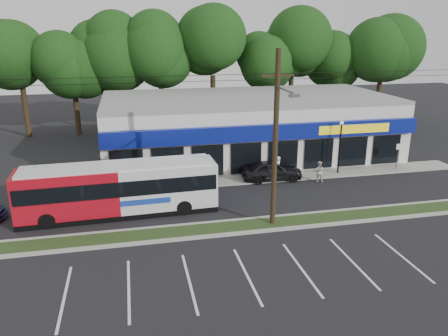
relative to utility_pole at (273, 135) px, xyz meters
The scene contains 14 objects.
ground 6.18m from the utility_pole, 161.89° to the right, with size 120.00×120.00×0.00m, color black.
grass_strip 6.06m from the utility_pole, behind, with size 40.00×1.60×0.12m, color #223616.
curb_south 6.10m from the utility_pole, 164.67° to the right, with size 40.00×0.25×0.14m, color #9E9E93.
curb_north 6.12m from the utility_pole, 161.93° to the left, with size 40.00×0.25×0.14m, color #9E9E93.
sidewalk 9.93m from the utility_pole, 74.97° to the left, with size 32.00×2.20×0.10m, color #9E9E93.
strip_mall 15.47m from the utility_pole, 79.90° to the left, with size 25.00×12.55×5.30m.
utility_pole is the anchor object (origin of this frame).
lamp_post 11.67m from the utility_pole, 43.95° to the left, with size 0.30×0.30×4.25m.
sign_post 15.71m from the utility_pole, 30.15° to the left, with size 0.45×0.10×2.23m.
tree_line 25.28m from the utility_pole, 87.33° to the left, with size 46.76×6.76×11.83m.
metrobus 9.95m from the utility_pole, 157.21° to the left, with size 11.96×2.93×3.19m.
car_dark 9.26m from the utility_pole, 71.02° to the left, with size 1.82×4.53×1.54m, color black.
pedestrian_a 9.16m from the utility_pole, 68.21° to the left, with size 0.69×0.45×1.89m, color silver.
pedestrian_b 9.89m from the utility_pole, 47.66° to the left, with size 0.78×0.61×1.60m, color beige.
Camera 1 is at (-4.76, -21.19, 10.99)m, focal length 35.00 mm.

